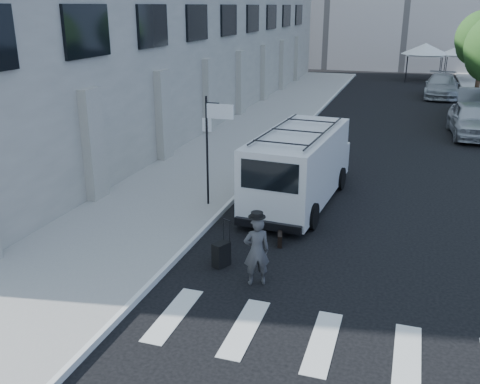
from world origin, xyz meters
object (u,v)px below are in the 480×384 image
Objects in this scene: parked_car_a at (472,120)px; briefcase at (280,239)px; suitcase at (221,254)px; businessman at (257,251)px; parked_car_b at (473,103)px; parked_car_c at (442,86)px; cargo_van at (300,166)px.

briefcase is at bearing -114.95° from parked_car_a.
parked_car_a is (7.13, 17.25, 0.53)m from suitcase.
businessman is 0.35× the size of parked_car_b.
businessman is 0.34× the size of parked_car_a.
parked_car_b is (6.50, 23.53, -0.05)m from businessman.
businessman is at bearing -97.43° from parked_car_c.
cargo_van is at bearing -106.78° from parked_car_b.
suitcase is (-1.11, -1.66, 0.15)m from briefcase.
parked_car_a reaches higher than parked_car_b.
businessman reaches higher than parked_car_b.
briefcase is at bearing 81.20° from suitcase.
parked_car_a reaches higher than businessman.
businessman is 30.78m from parked_car_c.
parked_car_b is 7.01m from parked_car_c.
parked_car_c is (-1.06, 12.51, -0.05)m from parked_car_a.
businessman is 3.86× the size of briefcase.
businessman is 5.88m from cargo_van.
cargo_van is 25.06m from parked_car_c.
parked_car_b is (7.60, 22.92, 0.48)m from suitcase.
cargo_van is (-0.25, 3.59, 1.08)m from briefcase.
parked_car_c is (5.21, 24.51, -0.44)m from cargo_van.
parked_car_a is at bearing -135.64° from businessman.
businessman is 1.36m from suitcase.
briefcase is 0.36× the size of suitcase.
cargo_van reaches higher than parked_car_a.
cargo_van is 1.31× the size of parked_car_a.
businessman is 18.85m from parked_car_a.
parked_car_a is 1.04× the size of parked_car_b.
parked_car_b is at bearing 73.30° from cargo_van.
suitcase is at bearing -137.84° from briefcase.
businessman is 1.40× the size of suitcase.
suitcase is at bearing -116.30° from parked_car_a.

